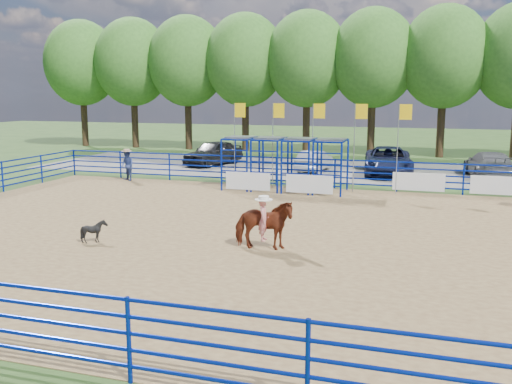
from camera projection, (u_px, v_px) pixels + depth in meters
The scene contains 13 objects.
ground at pixel (283, 238), 18.89m from camera, with size 120.00×120.00×0.00m, color #365421.
arena_dirt at pixel (283, 237), 18.89m from camera, with size 30.00×20.00×0.02m, color olive.
gravel_strip at pixel (354, 170), 34.86m from camera, with size 40.00×10.00×0.01m, color slate.
horse_and_rider at pixel (264, 222), 17.26m from camera, with size 1.93×1.06×2.30m.
calf at pixel (94, 231), 18.15m from camera, with size 0.60×0.68×0.74m, color black.
spectator_cowboy at pixel (127, 165), 30.65m from camera, with size 0.99×0.94×1.68m.
car_a at pixel (213, 153), 37.35m from camera, with size 1.88×4.67×1.59m, color black.
car_b at pixel (314, 161), 34.39m from camera, with size 1.32×3.79×1.25m, color gray.
car_c at pixel (388, 161), 32.99m from camera, with size 2.64×5.74×1.59m, color #151935.
car_d at pixel (489, 165), 31.74m from camera, with size 2.06×5.07×1.47m, color slate.
perimeter_fence at pixel (283, 215), 18.76m from camera, with size 30.10×20.10×1.50m.
chute_assembly at pixel (292, 165), 27.53m from camera, with size 19.32×2.41×4.20m.
treeline at pixel (374, 53), 42.00m from camera, with size 56.40×6.40×11.24m.
Camera 1 is at (4.63, -17.76, 4.79)m, focal length 40.00 mm.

